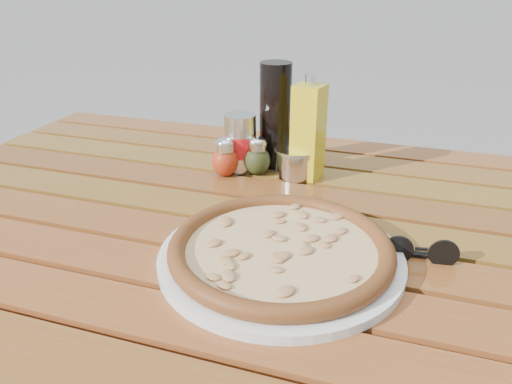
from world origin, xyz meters
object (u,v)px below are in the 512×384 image
(pizza, at_px, (281,248))
(soda_can, at_px, (240,143))
(pepper_shaker, at_px, (225,158))
(parmesan_tin, at_px, (297,161))
(sunglasses, at_px, (420,252))
(table, at_px, (253,249))
(dark_bottle, at_px, (275,116))
(olive_oil_cruet, at_px, (308,132))
(oregano_shaker, at_px, (257,157))
(plate, at_px, (281,257))

(pizza, xyz_separation_m, soda_can, (-0.18, 0.32, 0.04))
(pepper_shaker, xyz_separation_m, parmesan_tin, (0.14, 0.05, -0.01))
(sunglasses, bearing_deg, parmesan_tin, 126.06)
(table, height_order, dark_bottle, dark_bottle)
(pepper_shaker, distance_m, dark_bottle, 0.14)
(pizza, relative_size, olive_oil_cruet, 2.03)
(table, bearing_deg, pizza, -56.79)
(oregano_shaker, height_order, sunglasses, oregano_shaker)
(oregano_shaker, relative_size, olive_oil_cruet, 0.39)
(pepper_shaker, bearing_deg, dark_bottle, 48.25)
(table, xyz_separation_m, dark_bottle, (-0.03, 0.23, 0.19))
(oregano_shaker, relative_size, dark_bottle, 0.37)
(sunglasses, bearing_deg, pepper_shaker, 143.66)
(oregano_shaker, bearing_deg, olive_oil_cruet, 10.36)
(oregano_shaker, bearing_deg, pepper_shaker, -156.19)
(pizza, height_order, dark_bottle, dark_bottle)
(pepper_shaker, height_order, olive_oil_cruet, olive_oil_cruet)
(olive_oil_cruet, distance_m, parmesan_tin, 0.07)
(dark_bottle, xyz_separation_m, sunglasses, (0.31, -0.30, -0.09))
(table, height_order, pizza, pizza)
(plate, bearing_deg, table, 123.21)
(soda_can, bearing_deg, sunglasses, -34.36)
(pepper_shaker, height_order, oregano_shaker, same)
(oregano_shaker, bearing_deg, parmesan_tin, 15.96)
(pepper_shaker, xyz_separation_m, olive_oil_cruet, (0.16, 0.05, 0.06))
(table, bearing_deg, soda_can, 115.86)
(olive_oil_cruet, height_order, parmesan_tin, olive_oil_cruet)
(pizza, height_order, sunglasses, sunglasses)
(table, distance_m, pizza, 0.19)
(plate, bearing_deg, oregano_shaker, 114.09)
(oregano_shaker, xyz_separation_m, dark_bottle, (0.02, 0.06, 0.07))
(pizza, xyz_separation_m, oregano_shaker, (-0.14, 0.31, 0.02))
(dark_bottle, xyz_separation_m, soda_can, (-0.06, -0.05, -0.05))
(dark_bottle, height_order, sunglasses, dark_bottle)
(oregano_shaker, distance_m, olive_oil_cruet, 0.12)
(soda_can, relative_size, parmesan_tin, 1.15)
(olive_oil_cruet, bearing_deg, pepper_shaker, -164.36)
(table, relative_size, sunglasses, 12.70)
(pizza, distance_m, sunglasses, 0.21)
(pepper_shaker, bearing_deg, parmesan_tin, 19.45)
(dark_bottle, height_order, parmesan_tin, dark_bottle)
(oregano_shaker, height_order, parmesan_tin, oregano_shaker)
(pepper_shaker, distance_m, soda_can, 0.05)
(plate, xyz_separation_m, parmesan_tin, (-0.06, 0.33, 0.02))
(dark_bottle, distance_m, soda_can, 0.09)
(olive_oil_cruet, bearing_deg, pizza, -83.50)
(pepper_shaker, height_order, dark_bottle, dark_bottle)
(pizza, bearing_deg, sunglasses, 18.62)
(sunglasses, bearing_deg, dark_bottle, 128.19)
(olive_oil_cruet, bearing_deg, table, -106.08)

